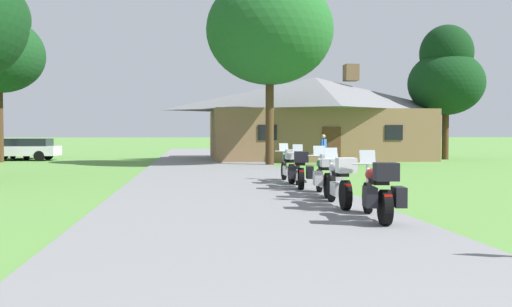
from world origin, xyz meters
name	(u,v)px	position (x,y,z in m)	size (l,w,h in m)	color
ground_plane	(218,176)	(0.00, 20.00, 0.00)	(500.00, 500.00, 0.00)	#56893D
asphalt_driveway	(221,180)	(0.00, 18.00, 0.03)	(6.40, 80.00, 0.06)	slate
motorcycle_red_nearest_to_camera	(379,192)	(2.39, 8.37, 0.61)	(0.87, 2.08, 1.30)	black
motorcycle_silver_second_in_row	(339,182)	(2.21, 10.42, 0.62)	(0.66, 2.08, 1.30)	black
motorcycle_green_third_in_row	(325,175)	(2.40, 12.43, 0.61)	(0.82, 2.08, 1.30)	black
motorcycle_green_fourth_in_row	(300,170)	(2.17, 14.57, 0.61)	(0.89, 2.08, 1.30)	black
motorcycle_green_farthest_in_row	(289,166)	(2.20, 16.57, 0.62)	(0.66, 2.08, 1.30)	black
stone_lodge	(315,117)	(7.21, 33.80, 2.81)	(14.52, 8.94, 6.36)	brown
bystander_blue_shirt_near_lodge	(323,148)	(5.94, 26.54, 0.93)	(0.39, 0.46, 1.67)	navy
tree_right_of_lodge	(446,74)	(15.71, 32.39, 5.62)	(4.94, 4.94, 8.87)	#422D19
tree_by_lodge_front	(270,15)	(3.09, 26.90, 7.96)	(6.72, 6.72, 12.37)	#422D19
parked_white_suv_far_left	(22,148)	(-11.73, 34.19, 0.78)	(4.69, 2.09, 1.40)	silver
parked_black_sedan_far_left	(19,150)	(-12.35, 35.79, 0.64)	(1.95, 4.22, 1.20)	black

